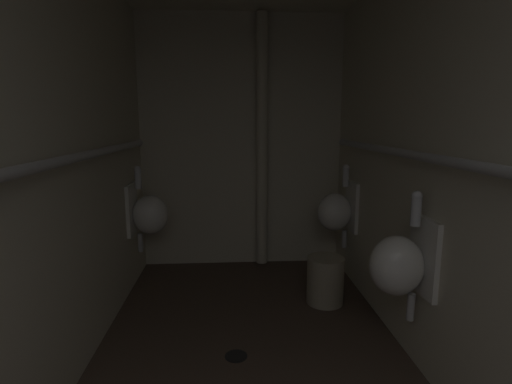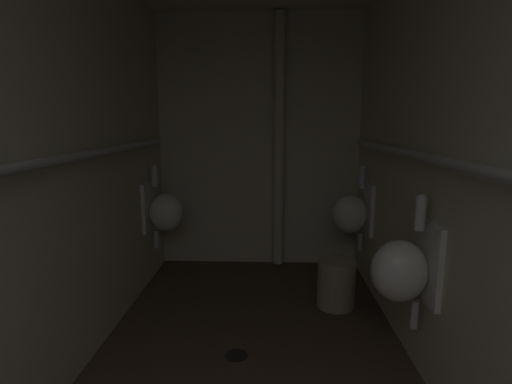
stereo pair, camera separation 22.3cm
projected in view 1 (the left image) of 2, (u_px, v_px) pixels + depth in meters
The scene contains 11 objects.
wall_left at pixel (48, 165), 1.93m from camera, with size 0.06×3.89×2.44m, color beige.
wall_right at pixel (444, 163), 2.06m from camera, with size 0.06×3.89×2.44m, color beige.
wall_back at pixel (242, 143), 3.88m from camera, with size 2.08×0.06×2.44m, color beige.
urinal_left_mid at pixel (148, 213), 3.40m from camera, with size 0.32×0.30×0.76m.
urinal_right_mid at pixel (400, 264), 2.20m from camera, with size 0.32×0.30×0.76m.
urinal_right_far at pixel (337, 211), 3.50m from camera, with size 0.32×0.30×0.76m.
supply_pipe_left at pixel (70, 159), 1.98m from camera, with size 0.06×3.14×0.06m.
supply_pipe_right at pixel (426, 157), 2.08m from camera, with size 0.06×3.16×0.06m.
standpipe_back_wall at pixel (262, 144), 3.78m from camera, with size 0.11×0.11×2.39m, color beige.
floor_drain at pixel (236, 356), 2.43m from camera, with size 0.14×0.14×0.01m, color black.
waste_bin at pixel (325, 280), 3.13m from camera, with size 0.29×0.29×0.37m, color #9E937A.
Camera 1 is at (-0.11, -0.11, 1.43)m, focal length 27.60 mm.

